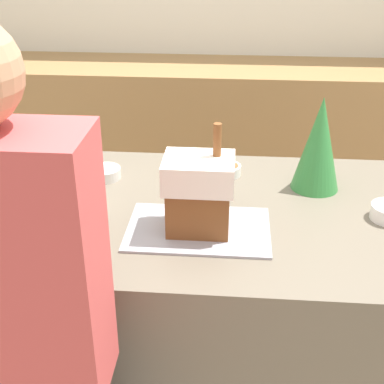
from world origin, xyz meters
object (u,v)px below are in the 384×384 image
(baking_tray, at_px, (198,229))
(decorative_tree, at_px, (319,144))
(gingerbread_house, at_px, (199,192))
(cookbook, at_px, (187,166))
(candy_bowl_far_left, at_px, (105,173))
(candy_bowl_front_corner, at_px, (84,197))
(person, at_px, (20,359))
(candy_bowl_far_right, at_px, (227,169))

(baking_tray, distance_m, decorative_tree, 0.53)
(gingerbread_house, xyz_separation_m, cookbook, (-0.08, 0.45, -0.12))
(candy_bowl_far_left, xyz_separation_m, cookbook, (0.29, 0.11, -0.01))
(decorative_tree, xyz_separation_m, candy_bowl_front_corner, (-0.78, -0.19, -0.14))
(person, bearing_deg, candy_bowl_front_corner, 91.01)
(decorative_tree, distance_m, candy_bowl_far_left, 0.77)
(cookbook, bearing_deg, candy_bowl_front_corner, -135.37)
(baking_tray, xyz_separation_m, gingerbread_house, (0.00, 0.00, 0.13))
(person, bearing_deg, decorative_tree, 47.23)
(baking_tray, xyz_separation_m, person, (-0.38, -0.51, -0.07))
(baking_tray, bearing_deg, decorative_tree, 40.09)
(gingerbread_house, relative_size, cookbook, 1.87)
(cookbook, bearing_deg, candy_bowl_far_left, -159.53)
(gingerbread_house, xyz_separation_m, person, (-0.38, -0.51, -0.20))
(candy_bowl_front_corner, xyz_separation_m, cookbook, (0.32, 0.31, -0.02))
(candy_bowl_far_left, relative_size, candy_bowl_far_right, 1.10)
(gingerbread_house, relative_size, candy_bowl_far_right, 3.11)
(baking_tray, distance_m, candy_bowl_far_right, 0.42)
(baking_tray, bearing_deg, candy_bowl_far_right, 79.50)
(baking_tray, relative_size, person, 0.27)
(candy_bowl_far_left, bearing_deg, gingerbread_house, -42.82)
(candy_bowl_front_corner, bearing_deg, baking_tray, -19.85)
(gingerbread_house, height_order, candy_bowl_far_right, gingerbread_house)
(gingerbread_house, relative_size, decorative_tree, 0.99)
(decorative_tree, relative_size, cookbook, 1.89)
(baking_tray, relative_size, candy_bowl_far_left, 3.75)
(gingerbread_house, distance_m, candy_bowl_far_left, 0.52)
(candy_bowl_far_left, height_order, cookbook, candy_bowl_far_left)
(candy_bowl_far_left, relative_size, person, 0.07)
(baking_tray, relative_size, candy_bowl_front_corner, 3.23)
(cookbook, bearing_deg, decorative_tree, -15.04)
(cookbook, bearing_deg, baking_tray, -80.27)
(candy_bowl_far_left, relative_size, candy_bowl_front_corner, 0.86)
(baking_tray, distance_m, candy_bowl_far_left, 0.51)
(gingerbread_house, xyz_separation_m, candy_bowl_front_corner, (-0.39, 0.14, -0.11))
(decorative_tree, height_order, cookbook, decorative_tree)
(candy_bowl_far_right, distance_m, person, 1.03)
(candy_bowl_front_corner, relative_size, person, 0.08)
(candy_bowl_front_corner, bearing_deg, candy_bowl_far_right, 29.75)
(decorative_tree, relative_size, candy_bowl_far_left, 2.86)
(candy_bowl_far_right, xyz_separation_m, person, (-0.46, -0.91, -0.09))
(decorative_tree, bearing_deg, candy_bowl_front_corner, -166.64)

